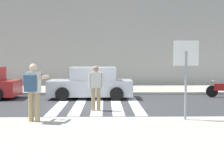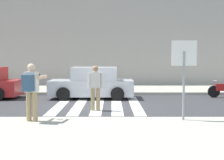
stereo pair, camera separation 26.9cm
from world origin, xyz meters
name	(u,v)px [view 2 (the right image)]	position (x,y,z in m)	size (l,w,h in m)	color
ground_plane	(98,106)	(0.00, 0.00, 0.00)	(120.00, 120.00, 0.00)	#38383A
sidewalk_near	(85,146)	(0.00, -6.20, 0.07)	(60.00, 6.00, 0.14)	#B2AD9E
sidewalk_far	(102,89)	(0.00, 6.00, 0.07)	(60.00, 4.80, 0.14)	#B2AD9E
building_facade_far	(104,41)	(0.00, 10.40, 3.22)	(56.00, 4.00, 6.44)	#ADA89E
crosswalk_stripe_0	(61,105)	(-1.60, 0.20, 0.00)	(0.44, 5.20, 0.01)	silver
crosswalk_stripe_1	(79,105)	(-0.80, 0.20, 0.00)	(0.44, 5.20, 0.01)	silver
crosswalk_stripe_2	(98,105)	(0.00, 0.20, 0.00)	(0.44, 5.20, 0.01)	silver
crosswalk_stripe_3	(117,105)	(0.80, 0.20, 0.00)	(0.44, 5.20, 0.01)	silver
crosswalk_stripe_4	(135,105)	(1.60, 0.20, 0.00)	(0.44, 5.20, 0.01)	silver
stop_sign	(184,62)	(2.78, -3.65, 1.90)	(0.76, 0.08, 2.42)	gray
photographer_with_backpack	(31,87)	(-1.80, -3.87, 1.17)	(0.68, 0.91, 1.72)	tan
pedestrian_crossing	(95,85)	(-0.04, -1.21, 0.97)	(0.58, 0.25, 1.72)	tan
parked_car_silver	(92,84)	(-0.38, 2.30, 0.73)	(4.10, 1.92, 1.55)	#B7BABF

